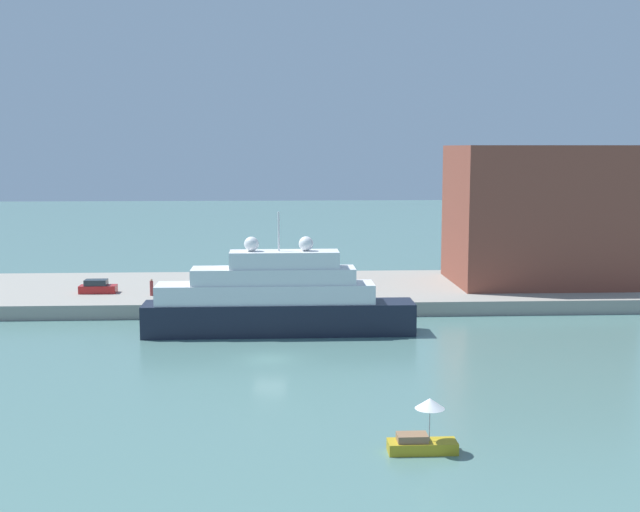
{
  "coord_description": "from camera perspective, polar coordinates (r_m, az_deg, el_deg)",
  "views": [
    {
      "loc": [
        0.54,
        -64.89,
        16.72
      ],
      "look_at": [
        4.32,
        6.0,
        7.47
      ],
      "focal_mm": 46.82,
      "sensor_mm": 36.0,
      "label": 1
    }
  ],
  "objects": [
    {
      "name": "ground",
      "position": [
        67.01,
        -3.44,
        -7.04
      ],
      "size": [
        400.0,
        400.0,
        0.0
      ],
      "primitive_type": "plane",
      "color": "slate"
    },
    {
      "name": "quay_dock",
      "position": [
        93.1,
        -3.34,
        -2.48
      ],
      "size": [
        110.0,
        21.65,
        1.45
      ],
      "primitive_type": "cube",
      "color": "gray",
      "rests_on": "ground"
    },
    {
      "name": "large_yacht",
      "position": [
        75.18,
        -3.05,
        -3.08
      ],
      "size": [
        24.36,
        3.94,
        11.05
      ],
      "color": "black",
      "rests_on": "ground"
    },
    {
      "name": "small_motorboat",
      "position": [
        47.28,
        7.06,
        -11.95
      ],
      "size": [
        3.82,
        1.65,
        3.09
      ],
      "color": "#B7991E",
      "rests_on": "ground"
    },
    {
      "name": "harbor_building",
      "position": [
        97.29,
        14.57,
        2.76
      ],
      "size": [
        18.67,
        14.25,
        15.51
      ],
      "primitive_type": "cube",
      "color": "brown",
      "rests_on": "quay_dock"
    },
    {
      "name": "parked_car",
      "position": [
        91.22,
        -14.97,
        -2.07
      ],
      "size": [
        3.84,
        1.67,
        1.43
      ],
      "color": "#B21E1E",
      "rests_on": "quay_dock"
    },
    {
      "name": "person_figure",
      "position": [
        88.22,
        -11.44,
        -2.15
      ],
      "size": [
        0.36,
        0.36,
        1.78
      ],
      "color": "maroon",
      "rests_on": "quay_dock"
    },
    {
      "name": "mooring_bollard",
      "position": [
        83.38,
        -5.38,
        -2.87
      ],
      "size": [
        0.44,
        0.44,
        0.82
      ],
      "primitive_type": "cylinder",
      "color": "black",
      "rests_on": "quay_dock"
    }
  ]
}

